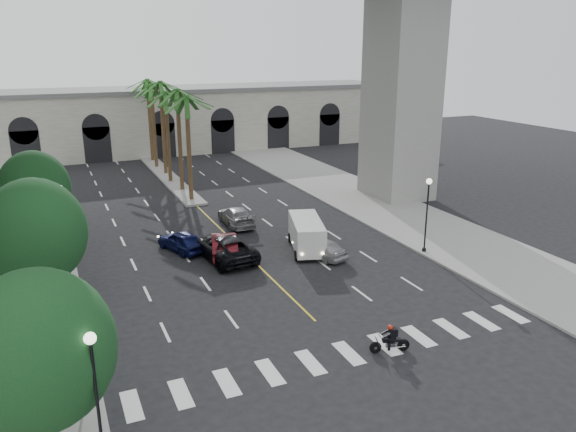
% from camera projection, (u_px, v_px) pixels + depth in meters
% --- Properties ---
extents(ground, '(140.00, 140.00, 0.00)m').
position_uv_depth(ground, '(334.00, 339.00, 27.73)').
color(ground, black).
rests_on(ground, ground).
extents(sidewalk_left, '(8.00, 100.00, 0.15)m').
position_uv_depth(sidewalk_left, '(9.00, 276.00, 35.08)').
color(sidewalk_left, gray).
rests_on(sidewalk_left, ground).
extents(sidewalk_right, '(8.00, 100.00, 0.15)m').
position_uv_depth(sidewalk_right, '(408.00, 219.00, 46.61)').
color(sidewalk_right, gray).
rests_on(sidewalk_right, ground).
extents(median, '(2.00, 24.00, 0.20)m').
position_uv_depth(median, '(169.00, 178.00, 60.98)').
color(median, gray).
rests_on(median, ground).
extents(pier_building, '(71.00, 10.50, 8.50)m').
position_uv_depth(pier_building, '(139.00, 121.00, 74.66)').
color(pier_building, beige).
rests_on(pier_building, ground).
extents(palm_a, '(3.20, 3.20, 10.30)m').
position_uv_depth(palm_a, '(186.00, 102.00, 49.60)').
color(palm_a, '#47331E').
rests_on(palm_a, ground).
extents(palm_b, '(3.20, 3.20, 10.60)m').
position_uv_depth(palm_b, '(177.00, 95.00, 53.06)').
color(palm_b, '#47331E').
rests_on(palm_b, ground).
extents(palm_c, '(3.20, 3.20, 10.10)m').
position_uv_depth(palm_c, '(165.00, 97.00, 56.58)').
color(palm_c, '#47331E').
rests_on(palm_c, ground).
extents(palm_d, '(3.20, 3.20, 10.90)m').
position_uv_depth(palm_d, '(160.00, 87.00, 60.01)').
color(palm_d, '#47331E').
rests_on(palm_d, ground).
extents(palm_e, '(3.20, 3.20, 10.40)m').
position_uv_depth(palm_e, '(151.00, 89.00, 63.55)').
color(palm_e, '#47331E').
rests_on(palm_e, ground).
extents(palm_f, '(3.20, 3.20, 10.70)m').
position_uv_depth(palm_f, '(147.00, 84.00, 67.09)').
color(palm_f, '#47331E').
rests_on(palm_f, ground).
extents(street_tree_near, '(5.20, 5.20, 6.89)m').
position_uv_depth(street_tree_near, '(38.00, 350.00, 18.93)').
color(street_tree_near, '#382616').
rests_on(street_tree_near, ground).
extents(street_tree_mid, '(5.44, 5.44, 7.21)m').
position_uv_depth(street_tree_mid, '(35.00, 233.00, 30.26)').
color(street_tree_mid, '#382616').
rests_on(street_tree_mid, ground).
extents(street_tree_far, '(5.04, 5.04, 6.68)m').
position_uv_depth(street_tree_far, '(35.00, 188.00, 40.87)').
color(street_tree_far, '#382616').
rests_on(street_tree_far, ground).
extents(lamp_post_left_near, '(0.40, 0.40, 5.35)m').
position_uv_depth(lamp_post_left_near, '(96.00, 392.00, 18.03)').
color(lamp_post_left_near, black).
rests_on(lamp_post_left_near, ground).
extents(lamp_post_left_far, '(0.40, 0.40, 5.35)m').
position_uv_depth(lamp_post_left_far, '(63.00, 217.00, 36.42)').
color(lamp_post_left_far, black).
rests_on(lamp_post_left_far, ground).
extents(lamp_post_right, '(0.40, 0.40, 5.35)m').
position_uv_depth(lamp_post_right, '(427.00, 209.00, 38.18)').
color(lamp_post_right, black).
rests_on(lamp_post_right, ground).
extents(traffic_signal_near, '(0.25, 0.18, 3.65)m').
position_uv_depth(traffic_signal_near, '(94.00, 371.00, 20.46)').
color(traffic_signal_near, black).
rests_on(traffic_signal_near, ground).
extents(traffic_signal_far, '(0.25, 0.18, 3.65)m').
position_uv_depth(traffic_signal_far, '(85.00, 323.00, 23.97)').
color(traffic_signal_far, black).
rests_on(traffic_signal_far, ground).
extents(motorcycle_rider, '(1.93, 0.65, 1.42)m').
position_uv_depth(motorcycle_rider, '(391.00, 339.00, 26.37)').
color(motorcycle_rider, black).
rests_on(motorcycle_rider, ground).
extents(car_a, '(2.78, 4.31, 1.36)m').
position_uv_depth(car_a, '(321.00, 248.00, 38.16)').
color(car_a, '#9C9B9F').
rests_on(car_a, ground).
extents(car_b, '(2.92, 5.15, 1.61)m').
position_uv_depth(car_b, '(224.00, 245.00, 38.34)').
color(car_b, '#4F0F16').
rests_on(car_b, ground).
extents(car_c, '(3.42, 6.29, 1.67)m').
position_uv_depth(car_c, '(225.00, 247.00, 37.80)').
color(car_c, black).
rests_on(car_c, ground).
extents(car_d, '(2.25, 5.15, 1.47)m').
position_uv_depth(car_d, '(236.00, 216.00, 45.06)').
color(car_d, slate).
rests_on(car_d, ground).
extents(car_e, '(3.07, 4.64, 1.47)m').
position_uv_depth(car_e, '(182.00, 241.00, 39.37)').
color(car_e, '#0F1447').
rests_on(car_e, ground).
extents(cargo_van, '(3.42, 5.62, 2.25)m').
position_uv_depth(cargo_van, '(307.00, 234.00, 39.28)').
color(cargo_van, silver).
rests_on(cargo_van, ground).
extents(pedestrian_a, '(0.77, 0.56, 1.97)m').
position_uv_depth(pedestrian_a, '(3.00, 336.00, 25.69)').
color(pedestrian_a, black).
rests_on(pedestrian_a, sidewalk_left).
extents(pedestrian_b, '(1.06, 1.01, 1.72)m').
position_uv_depth(pedestrian_b, '(16.00, 333.00, 26.19)').
color(pedestrian_b, black).
rests_on(pedestrian_b, sidewalk_left).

